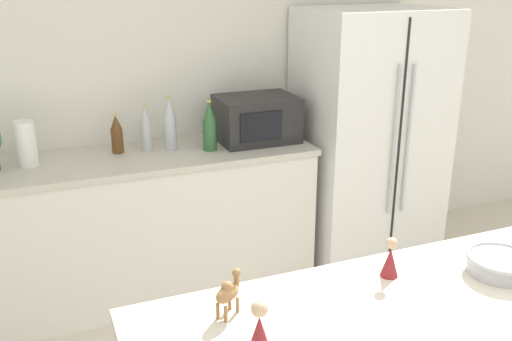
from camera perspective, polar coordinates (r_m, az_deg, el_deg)
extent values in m
cube|color=silver|center=(3.71, -5.47, 9.44)|extent=(8.00, 0.06, 2.55)
cube|color=silver|center=(3.56, -10.51, -5.53)|extent=(1.95, 0.60, 0.87)
cube|color=beige|center=(3.40, -10.98, 1.36)|extent=(1.98, 0.63, 0.03)
cube|color=white|center=(3.88, 11.10, 3.11)|extent=(0.88, 0.69, 1.69)
cube|color=black|center=(3.61, 14.05, 1.62)|extent=(0.01, 0.01, 1.63)
cylinder|color=#B2B5BA|center=(3.54, 13.65, 2.76)|extent=(0.02, 0.02, 0.93)
cylinder|color=#B2B5BA|center=(3.60, 14.95, 2.92)|extent=(0.02, 0.02, 0.93)
cube|color=beige|center=(1.82, 15.16, -12.93)|extent=(1.69, 0.58, 0.03)
cylinder|color=white|center=(3.34, -22.00, 2.51)|extent=(0.11, 0.11, 0.25)
cube|color=black|center=(3.56, 0.04, 5.21)|extent=(0.48, 0.36, 0.28)
cube|color=black|center=(3.38, 0.52, 4.42)|extent=(0.26, 0.01, 0.17)
cylinder|color=#B2B7BC|center=(3.43, -10.91, 3.34)|extent=(0.06, 0.06, 0.17)
cone|color=#B2B7BC|center=(3.40, -11.05, 5.46)|extent=(0.06, 0.06, 0.09)
cylinder|color=gold|center=(3.39, -11.11, 6.30)|extent=(0.02, 0.02, 0.01)
cylinder|color=#B2B7BC|center=(3.44, -8.58, 3.76)|extent=(0.08, 0.08, 0.20)
cone|color=#B2B7BC|center=(3.40, -8.71, 6.28)|extent=(0.07, 0.07, 0.11)
cylinder|color=gold|center=(3.39, -8.77, 7.26)|extent=(0.03, 0.03, 0.01)
cylinder|color=brown|center=(3.43, -13.70, 2.91)|extent=(0.07, 0.07, 0.14)
cone|color=brown|center=(3.40, -13.86, 4.73)|extent=(0.07, 0.07, 0.08)
cylinder|color=gold|center=(3.39, -13.92, 5.46)|extent=(0.02, 0.02, 0.01)
cylinder|color=#2D6033|center=(3.39, -4.65, 3.58)|extent=(0.08, 0.08, 0.19)
cone|color=#2D6033|center=(3.35, -4.71, 5.98)|extent=(0.08, 0.08, 0.11)
cylinder|color=gold|center=(3.34, -4.74, 6.93)|extent=(0.03, 0.03, 0.01)
cylinder|color=#B7BABF|center=(2.04, 23.24, -8.70)|extent=(0.21, 0.21, 0.05)
torus|color=#B7BABF|center=(2.03, 23.35, -8.03)|extent=(0.22, 0.22, 0.02)
ellipsoid|color=olive|center=(1.65, -2.87, -12.17)|extent=(0.10, 0.09, 0.05)
sphere|color=olive|center=(1.64, -2.88, -11.55)|extent=(0.03, 0.03, 0.03)
cylinder|color=olive|center=(1.67, -1.96, -10.84)|extent=(0.02, 0.02, 0.04)
sphere|color=olive|center=(1.66, -1.97, -10.17)|extent=(0.03, 0.03, 0.03)
cylinder|color=olive|center=(1.70, -2.65, -12.98)|extent=(0.01, 0.01, 0.05)
cylinder|color=olive|center=(1.69, -1.86, -13.26)|extent=(0.01, 0.01, 0.05)
cylinder|color=olive|center=(1.66, -3.84, -13.86)|extent=(0.01, 0.01, 0.05)
cylinder|color=olive|center=(1.65, -3.05, -14.16)|extent=(0.01, 0.01, 0.05)
cone|color=maroon|center=(1.90, 13.25, -8.91)|extent=(0.06, 0.06, 0.10)
sphere|color=tan|center=(1.87, 13.41, -7.08)|extent=(0.04, 0.04, 0.04)
cone|color=maroon|center=(1.50, 0.34, -16.23)|extent=(0.07, 0.07, 0.12)
sphere|color=tan|center=(1.46, 0.35, -13.66)|extent=(0.04, 0.04, 0.04)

